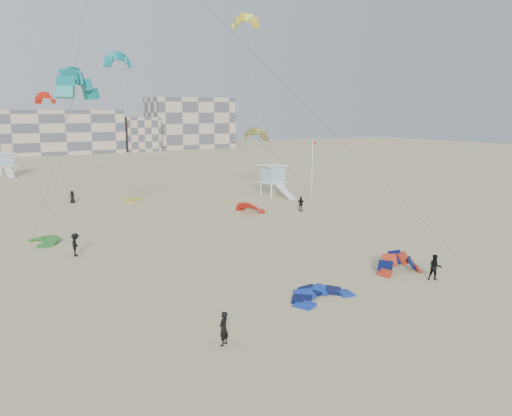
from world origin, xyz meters
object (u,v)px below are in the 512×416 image
kite_ground_blue (320,298)px  lifeguard_tower_near (273,181)px  kitesurfer_main (224,329)px  kite_ground_orange (399,273)px

kite_ground_blue → lifeguard_tower_near: (17.82, 33.72, 2.14)m
kite_ground_blue → kitesurfer_main: bearing=-167.9°
kite_ground_orange → kitesurfer_main: kitesurfer_main is taller
kite_ground_orange → kitesurfer_main: bearing=-159.7°
kite_ground_blue → kitesurfer_main: size_ratio=2.39×
kite_ground_blue → kite_ground_orange: 7.92m
kitesurfer_main → lifeguard_tower_near: size_ratio=0.28×
kite_ground_orange → lifeguard_tower_near: size_ratio=0.56×
kite_ground_orange → kitesurfer_main: 16.28m
kitesurfer_main → lifeguard_tower_near: bearing=-159.0°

